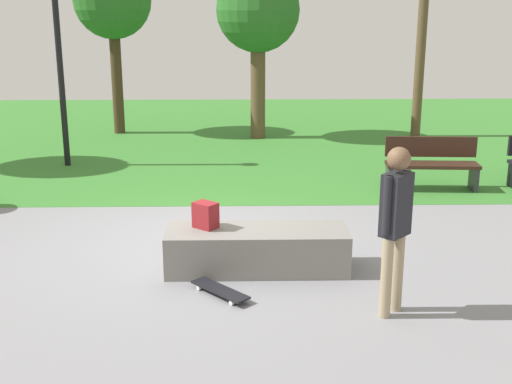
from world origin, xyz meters
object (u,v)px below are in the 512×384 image
object	(u,v)px
park_bench_far_left	(432,162)
tree_young_birch	(258,13)
concrete_ledge	(257,249)
lamp_post	(58,43)
backpack_on_ledge	(206,215)
skater_performing_trick	(395,218)
tree_tall_oak	(113,2)
skateboard_by_ledge	(220,290)

from	to	relation	value
park_bench_far_left	tree_young_birch	xyz separation A→B (m)	(-2.94, 4.73, 2.47)
concrete_ledge	park_bench_far_left	distance (m)	4.82
concrete_ledge	lamp_post	bearing A→B (deg)	123.76
backpack_on_ledge	lamp_post	xyz separation A→B (m)	(-3.09, 5.48, 1.75)
skater_performing_trick	tree_young_birch	world-z (taller)	tree_young_birch
concrete_ledge	tree_tall_oak	distance (m)	10.07
skater_performing_trick	tree_tall_oak	bearing A→B (deg)	114.34
tree_tall_oak	tree_young_birch	bearing A→B (deg)	-11.06
skateboard_by_ledge	concrete_ledge	bearing A→B (deg)	60.16
concrete_ledge	skateboard_by_ledge	xyz separation A→B (m)	(-0.44, -0.76, -0.20)
park_bench_far_left	tree_young_birch	bearing A→B (deg)	121.83
skateboard_by_ledge	park_bench_far_left	size ratio (longest dim) A/B	0.44
concrete_ledge	park_bench_far_left	world-z (taller)	park_bench_far_left
tree_young_birch	tree_tall_oak	bearing A→B (deg)	168.94
skateboard_by_ledge	tree_tall_oak	distance (m)	10.69
backpack_on_ledge	skater_performing_trick	world-z (taller)	skater_performing_trick
backpack_on_ledge	lamp_post	world-z (taller)	lamp_post
tree_young_birch	tree_tall_oak	world-z (taller)	tree_tall_oak
skater_performing_trick	park_bench_far_left	xyz separation A→B (m)	(1.77, 4.89, -0.58)
concrete_ledge	backpack_on_ledge	world-z (taller)	backpack_on_ledge
skater_performing_trick	tree_tall_oak	distance (m)	11.51
concrete_ledge	skater_performing_trick	world-z (taller)	skater_performing_trick
park_bench_far_left	lamp_post	bearing A→B (deg)	164.38
backpack_on_ledge	lamp_post	distance (m)	6.53
park_bench_far_left	lamp_post	size ratio (longest dim) A/B	0.41
backpack_on_ledge	tree_tall_oak	xyz separation A→B (m)	(-2.65, 8.97, 2.52)
concrete_ledge	skater_performing_trick	distance (m)	2.03
park_bench_far_left	backpack_on_ledge	bearing A→B (deg)	-136.76
skater_performing_trick	concrete_ledge	bearing A→B (deg)	138.08
tree_tall_oak	lamp_post	xyz separation A→B (m)	(-0.44, -3.50, -0.78)
skater_performing_trick	park_bench_far_left	bearing A→B (deg)	70.10
concrete_ledge	lamp_post	xyz separation A→B (m)	(-3.72, 5.56, 2.17)
skateboard_by_ledge	park_bench_far_left	distance (m)	5.69
backpack_on_ledge	park_bench_far_left	bearing A→B (deg)	-97.71
skater_performing_trick	park_bench_far_left	size ratio (longest dim) A/B	1.11
tree_young_birch	lamp_post	xyz separation A→B (m)	(-3.93, -2.81, -0.52)
park_bench_far_left	lamp_post	distance (m)	7.40
skater_performing_trick	tree_tall_oak	world-z (taller)	tree_tall_oak
backpack_on_ledge	skater_performing_trick	xyz separation A→B (m)	(2.01, -1.33, 0.39)
tree_tall_oak	lamp_post	size ratio (longest dim) A/B	1.06
tree_young_birch	skateboard_by_ledge	bearing A→B (deg)	-94.07
skateboard_by_ledge	tree_young_birch	distance (m)	9.60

